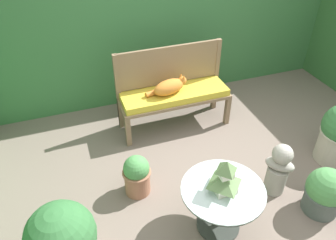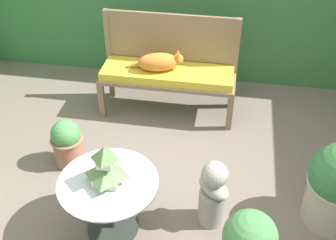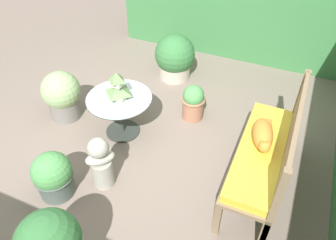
# 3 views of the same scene
# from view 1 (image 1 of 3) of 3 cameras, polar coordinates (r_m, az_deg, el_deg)

# --- Properties ---
(ground) EXTENTS (30.00, 30.00, 0.00)m
(ground) POSITION_cam_1_polar(r_m,az_deg,el_deg) (3.65, 9.59, -10.75)
(ground) COLOR #75665B
(foliage_hedge_back) EXTENTS (6.40, 0.74, 1.86)m
(foliage_hedge_back) POSITION_cam_1_polar(r_m,az_deg,el_deg) (4.89, -1.95, 15.97)
(foliage_hedge_back) COLOR #38703D
(foliage_hedge_back) RESTS_ON ground
(garden_bench) EXTENTS (1.39, 0.45, 0.52)m
(garden_bench) POSITION_cam_1_polar(r_m,az_deg,el_deg) (4.12, 1.16, 4.08)
(garden_bench) COLOR #7F664C
(garden_bench) RESTS_ON ground
(bench_backrest) EXTENTS (1.39, 0.06, 1.03)m
(bench_backrest) POSITION_cam_1_polar(r_m,az_deg,el_deg) (4.15, 0.20, 8.85)
(bench_backrest) COLOR #7F664C
(bench_backrest) RESTS_ON ground
(cat) EXTENTS (0.54, 0.28, 0.21)m
(cat) POSITION_cam_1_polar(r_m,az_deg,el_deg) (3.98, 0.20, 5.78)
(cat) COLOR orange
(cat) RESTS_ON garden_bench
(patio_table) EXTENTS (0.73, 0.73, 0.51)m
(patio_table) POSITION_cam_1_polar(r_m,az_deg,el_deg) (2.98, 9.39, -13.15)
(patio_table) COLOR #2D332D
(patio_table) RESTS_ON ground
(pagoda_birdhouse) EXTENTS (0.24, 0.24, 0.33)m
(pagoda_birdhouse) POSITION_cam_1_polar(r_m,az_deg,el_deg) (2.80, 9.89, -9.91)
(pagoda_birdhouse) COLOR silver
(pagoda_birdhouse) RESTS_ON patio_table
(garden_bust) EXTENTS (0.32, 0.32, 0.60)m
(garden_bust) POSITION_cam_1_polar(r_m,az_deg,el_deg) (3.50, 18.68, -8.08)
(garden_bust) COLOR #A39E93
(garden_bust) RESTS_ON ground
(potted_plant_bench_right) EXTENTS (0.30, 0.30, 0.46)m
(potted_plant_bench_right) POSITION_cam_1_polar(r_m,az_deg,el_deg) (3.37, -5.45, -9.48)
(potted_plant_bench_right) COLOR #9E664C
(potted_plant_bench_right) RESTS_ON ground
(potted_plant_bench_left) EXTENTS (0.38, 0.38, 0.50)m
(potted_plant_bench_left) POSITION_cam_1_polar(r_m,az_deg,el_deg) (3.53, 25.69, -11.22)
(potted_plant_bench_left) COLOR #4C5651
(potted_plant_bench_left) RESTS_ON ground
(potted_plant_hedge_corner) EXTENTS (0.57, 0.57, 0.66)m
(potted_plant_hedge_corner) POSITION_cam_1_polar(r_m,az_deg,el_deg) (2.93, -17.95, -19.28)
(potted_plant_hedge_corner) COLOR #ADA393
(potted_plant_hedge_corner) RESTS_ON ground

